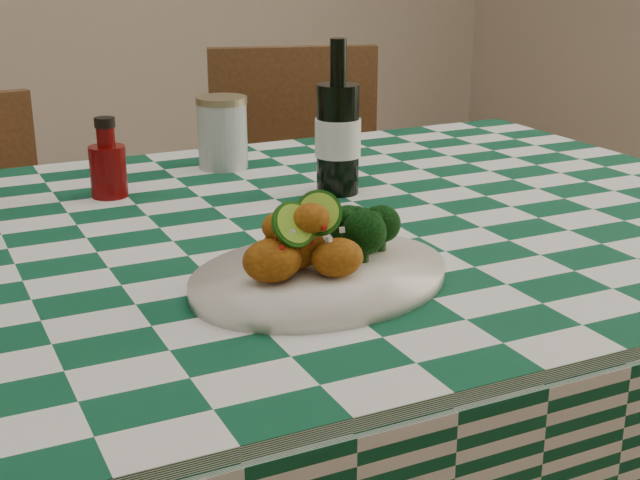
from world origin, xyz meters
name	(u,v)px	position (x,y,z in m)	size (l,w,h in m)	color
dining_table	(251,474)	(0.00, 0.00, 0.39)	(1.66, 1.06, 0.79)	#0E4A2E
plate	(320,277)	(0.01, -0.23, 0.80)	(0.33, 0.26, 0.02)	white
fried_chicken_pile	(307,238)	(-0.01, -0.23, 0.85)	(0.13, 0.09, 0.08)	#A15C0F
broccoli_side	(376,233)	(0.09, -0.22, 0.83)	(0.08, 0.08, 0.06)	black
ketchup_bottle	(107,157)	(-0.13, 0.26, 0.85)	(0.06, 0.06, 0.13)	#5E0404
mason_jar	(222,132)	(0.10, 0.36, 0.85)	(0.09, 0.09, 0.13)	#B2BCBA
beer_bottle	(338,117)	(0.21, 0.12, 0.91)	(0.07, 0.07, 0.24)	black
wooden_chair_right	(305,248)	(0.44, 0.74, 0.46)	(0.42, 0.44, 0.92)	#472814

